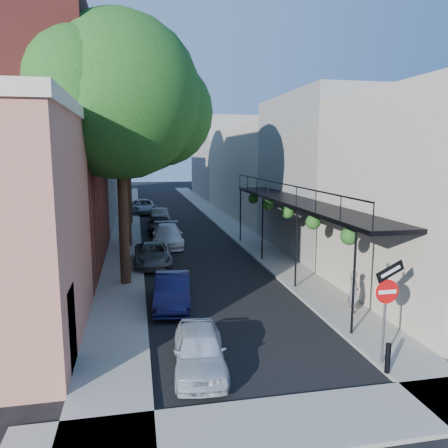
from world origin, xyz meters
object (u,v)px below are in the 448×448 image
bollard (388,358)px  parked_car_f (160,216)px  oak_near (130,102)px  parked_car_d (168,236)px  oak_far (132,121)px  parked_car_g (143,207)px  parked_car_c (153,255)px  sign_post (387,296)px  oak_mid (131,131)px  parked_car_a (199,349)px  parked_car_e (160,224)px  parked_car_b (172,291)px  pedestrian (354,292)px

bollard → parked_car_f: 26.54m
oak_near → parked_car_d: bearing=75.4°
bollard → oak_far: oak_far is taller
parked_car_g → parked_car_c: bearing=-93.1°
sign_post → parked_car_c: (-5.65, 12.26, -1.47)m
parked_car_c → parked_car_g: size_ratio=0.84×
oak_mid → parked_car_a: size_ratio=3.03×
bollard → parked_car_f: size_ratio=0.21×
parked_car_e → parked_car_d: bearing=-88.7°
bollard → oak_mid: bearing=109.9°
bollard → parked_car_d: parked_car_d is taller
parked_car_c → parked_car_f: 13.48m
bollard → parked_car_b: (-5.01, 6.39, 0.09)m
bollard → oak_far: bearing=103.4°
parked_car_d → parked_car_e: parked_car_e is taller
oak_mid → oak_far: 9.12m
sign_post → parked_car_d: 17.53m
parked_car_d → parked_car_f: parked_car_d is taller
bollard → pedestrian: bearing=74.1°
parked_car_b → parked_car_d: bearing=92.3°
oak_mid → parked_car_a: bearing=-84.1°
oak_mid → sign_post: bearing=-69.1°
oak_near → parked_car_b: oak_near is taller
sign_post → oak_far: bearing=103.9°
parked_car_b → sign_post: bearing=-43.3°
parked_car_d → parked_car_g: 15.36m
oak_mid → parked_car_c: (0.93, -5.00, -6.49)m
bollard → parked_car_a: (-4.72, 1.35, 0.05)m
bollard → oak_far: 28.58m
oak_mid → parked_car_g: size_ratio=2.10×
oak_near → parked_car_c: oak_near is taller
parked_car_c → pedestrian: bearing=-51.5°
sign_post → parked_car_e: (-4.78, 21.47, -1.34)m
oak_mid → parked_car_e: 7.84m
sign_post → parked_car_c: bearing=114.7°
oak_far → pedestrian: bearing=-71.7°
parked_car_g → pedestrian: bearing=-80.2°
parked_car_b → parked_car_d: (0.61, 10.95, 0.05)m
oak_near → oak_mid: size_ratio=1.12×
parked_car_b → parked_car_d: size_ratio=0.82×
oak_far → parked_car_g: bearing=82.7°
parked_car_a → oak_near: bearing=106.3°
oak_near → parked_car_a: size_ratio=3.39×
parked_car_e → parked_car_c: bearing=-96.8°
oak_mid → parked_car_d: oak_mid is taller
bollard → parked_car_e: (-4.62, 21.95, 0.17)m
parked_car_a → parked_car_g: 31.31m
oak_mid → parked_car_g: oak_mid is taller
bollard → parked_car_d: size_ratio=0.18×
parked_car_c → parked_car_f: bearing=86.5°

